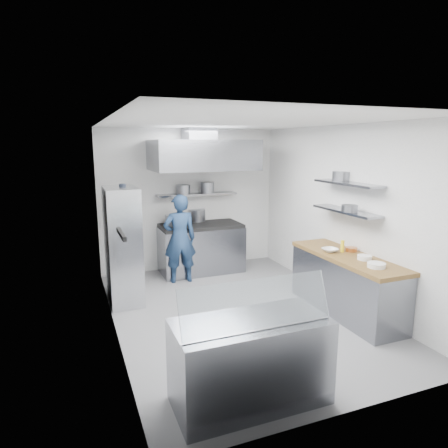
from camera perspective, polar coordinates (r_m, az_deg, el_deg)
name	(u,v)px	position (r m, az deg, el deg)	size (l,w,h in m)	color
floor	(238,312)	(6.20, 2.07, -12.44)	(5.00, 5.00, 0.00)	slate
ceiling	(240,122)	(5.68, 2.28, 14.38)	(5.00, 5.00, 0.00)	silver
wall_back	(190,200)	(8.10, -4.92, 3.50)	(3.60, 0.02, 2.80)	white
wall_front	(353,272)	(3.69, 17.96, -6.52)	(3.60, 0.02, 2.80)	white
wall_left	(111,231)	(5.33, -15.86, -0.98)	(5.00, 0.02, 2.80)	white
wall_right	(342,214)	(6.69, 16.45, 1.42)	(5.00, 0.02, 2.80)	white
gas_range	(201,249)	(7.94, -3.29, -3.63)	(1.60, 0.80, 0.90)	gray
cooktop	(201,226)	(7.83, -3.33, -0.24)	(1.57, 0.78, 0.06)	black
stock_pot_left	(172,220)	(7.76, -7.43, 0.56)	(0.27, 0.27, 0.20)	slate
stock_pot_mid	(197,215)	(8.13, -3.87, 1.26)	(0.34, 0.34, 0.24)	slate
over_range_shelf	(197,194)	(7.96, -3.91, 4.25)	(1.60, 0.30, 0.04)	gray
shelf_pot_a	(183,189)	(7.86, -5.85, 4.93)	(0.27, 0.27, 0.18)	slate
shelf_pot_b	(207,188)	(7.95, -2.40, 5.20)	(0.27, 0.27, 0.22)	slate
extractor_hood	(203,155)	(7.51, -3.02, 9.81)	(1.90, 1.15, 0.55)	gray
hood_duct	(199,134)	(7.72, -3.60, 12.66)	(0.55, 0.55, 0.24)	slate
red_firebox	(127,202)	(7.78, -13.67, 3.05)	(0.22, 0.10, 0.26)	red
chef	(180,239)	(7.29, -6.33, -2.11)	(0.59, 0.39, 1.62)	navy
wire_rack	(123,245)	(6.53, -14.26, -2.96)	(0.50, 0.90, 1.85)	silver
rack_bin_a	(125,256)	(6.37, -13.97, -4.48)	(0.15, 0.18, 0.16)	white
rack_bin_b	(119,218)	(6.82, -14.82, 0.84)	(0.14, 0.18, 0.16)	yellow
rack_jar	(123,190)	(6.46, -14.29, 4.79)	(0.11, 0.11, 0.18)	black
knife_strip	(121,234)	(4.43, -14.46, -1.38)	(0.04, 0.55, 0.05)	black
prep_counter_base	(346,286)	(6.29, 16.98, -8.48)	(0.62, 2.00, 0.84)	gray
prep_counter_top	(347,257)	(6.15, 17.22, -4.53)	(0.65, 2.04, 0.06)	brown
plate_stack_a	(376,265)	(5.66, 20.94, -5.51)	(0.24, 0.24, 0.06)	white
plate_stack_b	(365,257)	(5.98, 19.44, -4.53)	(0.20, 0.20, 0.06)	white
copper_pan	(351,249)	(6.37, 17.72, -3.46)	(0.18, 0.18, 0.06)	#C16F36
squeeze_bottle	(342,246)	(6.27, 16.55, -3.06)	(0.06, 0.06, 0.18)	yellow
mixing_bowl	(330,250)	(6.24, 14.90, -3.62)	(0.23, 0.23, 0.06)	white
wall_shelf_lower	(346,211)	(6.35, 17.01, 1.79)	(0.30, 1.30, 0.04)	gray
wall_shelf_upper	(347,183)	(6.29, 17.23, 5.56)	(0.30, 1.30, 0.04)	gray
shelf_pot_c	(350,208)	(6.16, 17.50, 2.15)	(0.24, 0.24, 0.10)	slate
shelf_pot_d	(342,176)	(6.58, 16.45, 6.63)	(0.29, 0.29, 0.14)	slate
display_case	(250,362)	(4.10, 3.79, -19.02)	(1.50, 0.70, 0.85)	gray
display_glass	(257,304)	(3.72, 4.72, -11.27)	(1.47, 0.02, 0.45)	silver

